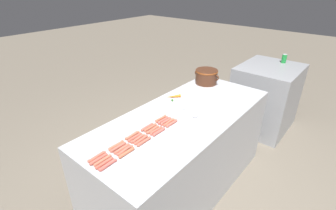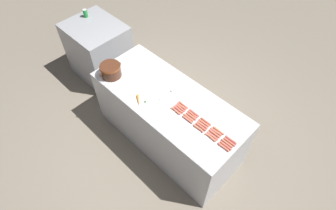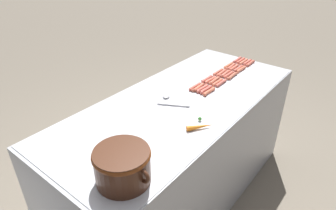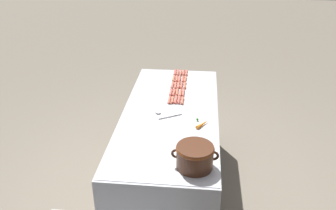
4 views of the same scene
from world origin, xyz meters
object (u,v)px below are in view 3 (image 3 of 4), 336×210
at_px(hot_dog_14, 202,88).
at_px(carrot, 200,126).
at_px(hot_dog_23, 207,79).
at_px(bean_pot, 122,164).
at_px(hot_dog_20, 237,60).
at_px(hot_dog_7, 229,75).
at_px(hot_dog_12, 225,74).
at_px(hot_dog_21, 228,65).
at_px(hot_dog_6, 238,68).
at_px(hot_dog_19, 198,87).
at_px(hot_dog_2, 232,76).
at_px(hot_dog_3, 221,83).
at_px(serving_spoon, 169,99).
at_px(hot_dog_11, 234,67).
at_px(hot_dog_13, 214,81).
at_px(hot_dog_8, 217,82).
at_px(hot_dog_18, 210,80).
at_px(hot_dog_24, 195,86).
at_px(hot_dog_9, 206,90).
at_px(hot_dog_15, 241,61).
at_px(hot_dog_17, 221,73).
at_px(hot_dog_1, 241,69).
at_px(hot_dog_22, 218,72).
at_px(hot_dog_5, 247,62).
at_px(hot_dog_4, 209,91).
at_px(hot_dog_16, 231,67).
at_px(hot_dog_0, 250,63).

relative_size(hot_dog_14, carrot, 0.93).
bearing_deg(hot_dog_23, bean_pot, 103.31).
bearing_deg(hot_dog_20, hot_dog_7, 105.69).
distance_m(hot_dog_12, hot_dog_21, 0.18).
height_order(hot_dog_6, hot_dog_19, same).
distance_m(hot_dog_2, hot_dog_3, 0.17).
height_order(hot_dog_3, serving_spoon, hot_dog_3).
distance_m(hot_dog_11, hot_dog_13, 0.33).
height_order(hot_dog_8, hot_dog_18, same).
bearing_deg(hot_dog_12, hot_dog_19, 84.27).
distance_m(hot_dog_21, hot_dog_24, 0.52).
xyz_separation_m(hot_dog_9, hot_dog_12, (0.03, -0.34, 0.00)).
height_order(hot_dog_2, hot_dog_15, same).
height_order(hot_dog_8, hot_dog_21, same).
xyz_separation_m(hot_dog_20, serving_spoon, (0.04, 0.95, -0.00)).
xyz_separation_m(hot_dog_17, hot_dog_24, (0.03, 0.34, 0.00)).
relative_size(hot_dog_1, serving_spoon, 0.59).
bearing_deg(hot_dog_2, hot_dog_23, 53.67).
distance_m(hot_dog_20, hot_dog_22, 0.34).
bearing_deg(hot_dog_11, hot_dog_5, -100.93).
distance_m(hot_dog_4, hot_dog_23, 0.21).
distance_m(hot_dog_16, hot_dog_17, 0.17).
relative_size(hot_dog_13, hot_dog_24, 1.00).
distance_m(hot_dog_15, hot_dog_19, 0.69).
bearing_deg(hot_dog_22, hot_dog_0, -110.32).
distance_m(hot_dog_6, carrot, 0.96).
bearing_deg(hot_dog_14, hot_dog_11, -89.80).
bearing_deg(hot_dog_2, serving_spoon, 74.69).
height_order(hot_dog_9, carrot, carrot).
relative_size(hot_dog_18, hot_dog_19, 1.00).
bearing_deg(serving_spoon, hot_dog_0, -99.78).
bearing_deg(hot_dog_1, carrot, 102.20).
bearing_deg(hot_dog_17, hot_dog_8, 110.10).
height_order(hot_dog_21, serving_spoon, hot_dog_21).
xyz_separation_m(hot_dog_9, hot_dog_19, (0.06, 0.01, 0.00)).
distance_m(hot_dog_4, hot_dog_11, 0.52).
height_order(hot_dog_1, hot_dog_14, same).
bearing_deg(hot_dog_23, hot_dog_1, -109.75).
xyz_separation_m(hot_dog_9, hot_dog_15, (0.06, -0.68, 0.00)).
bearing_deg(serving_spoon, hot_dog_9, -115.33).
relative_size(hot_dog_4, hot_dog_9, 1.00).
bearing_deg(hot_dog_8, hot_dog_19, 67.77).
bearing_deg(hot_dog_5, hot_dog_8, 90.18).
distance_m(hot_dog_1, hot_dog_9, 0.50).
bearing_deg(hot_dog_13, hot_dog_7, -101.04).
bearing_deg(hot_dog_21, hot_dog_23, 90.19).
xyz_separation_m(hot_dog_7, hot_dog_24, (0.09, 0.35, 0.00)).
distance_m(hot_dog_8, hot_dog_16, 0.35).
xyz_separation_m(hot_dog_9, hot_dog_16, (0.06, -0.50, 0.00)).
bearing_deg(serving_spoon, hot_dog_22, -93.51).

